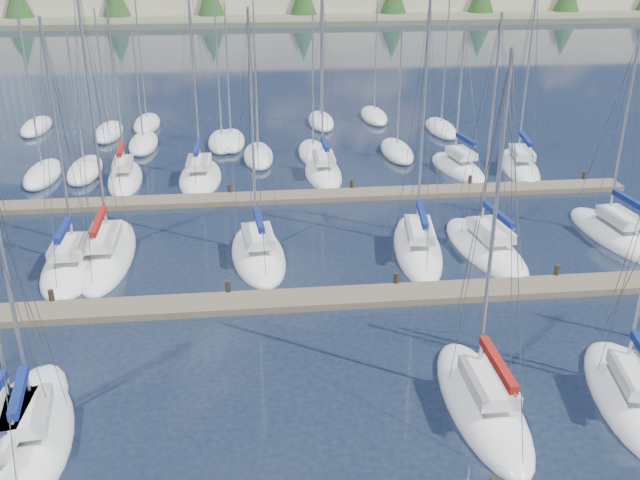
{
  "coord_description": "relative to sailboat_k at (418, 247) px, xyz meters",
  "views": [
    {
      "loc": [
        -3.02,
        -13.03,
        15.75
      ],
      "look_at": [
        0.0,
        14.0,
        4.0
      ],
      "focal_mm": 40.0,
      "sensor_mm": 36.0,
      "label": 1
    }
  ],
  "objects": [
    {
      "name": "ground",
      "position": [
        -6.11,
        38.72,
        -0.19
      ],
      "size": [
        400.0,
        400.0,
        0.0
      ],
      "primitive_type": "plane",
      "color": "#1C2538",
      "rests_on": "ground"
    },
    {
      "name": "dock_mid",
      "position": [
        -6.11,
        -5.27,
        -0.03
      ],
      "size": [
        44.0,
        1.93,
        1.1
      ],
      "color": "#6B5E4C",
      "rests_on": "ground"
    },
    {
      "name": "dock_far",
      "position": [
        -6.11,
        8.73,
        -0.03
      ],
      "size": [
        44.0,
        1.93,
        1.1
      ],
      "color": "#6B5E4C",
      "rests_on": "ground"
    },
    {
      "name": "sailboat_k",
      "position": [
        0.0,
        0.0,
        0.0
      ],
      "size": [
        3.77,
        9.44,
        13.87
      ],
      "rotation": [
        0.0,
        0.0,
        -0.14
      ],
      "color": "white",
      "rests_on": "ground"
    },
    {
      "name": "sailboat_b",
      "position": [
        -17.28,
        -14.32,
        -0.02
      ],
      "size": [
        3.4,
        9.7,
        13.05
      ],
      "rotation": [
        0.0,
        0.0,
        -0.05
      ],
      "color": "white",
      "rests_on": "ground"
    },
    {
      "name": "sailboat_l",
      "position": [
        3.6,
        -0.52,
        -0.01
      ],
      "size": [
        3.69,
        8.87,
        13.03
      ],
      "rotation": [
        0.0,
        0.0,
        0.1
      ],
      "color": "white",
      "rests_on": "ground"
    },
    {
      "name": "sailboat_o",
      "position": [
        -12.17,
        13.42,
        0.0
      ],
      "size": [
        3.05,
        7.98,
        14.79
      ],
      "rotation": [
        0.0,
        0.0,
        -0.02
      ],
      "color": "white",
      "rests_on": "ground"
    },
    {
      "name": "sailboat_r",
      "position": [
        10.72,
        13.28,
        0.0
      ],
      "size": [
        3.9,
        8.84,
        13.95
      ],
      "rotation": [
        0.0,
        0.0,
        -0.17
      ],
      "color": "white",
      "rests_on": "ground"
    },
    {
      "name": "sailboat_h",
      "position": [
        -18.0,
        -0.28,
        -0.01
      ],
      "size": [
        3.07,
        7.78,
        13.06
      ],
      "rotation": [
        0.0,
        0.0,
        0.02
      ],
      "color": "white",
      "rests_on": "ground"
    },
    {
      "name": "sailboat_q",
      "position": [
        6.24,
        13.5,
        -0.01
      ],
      "size": [
        3.58,
        7.5,
        10.7
      ],
      "rotation": [
        0.0,
        0.0,
        0.15
      ],
      "color": "white",
      "rests_on": "ground"
    },
    {
      "name": "sailboat_d",
      "position": [
        -0.96,
        -13.87,
        -0.0
      ],
      "size": [
        2.59,
        8.13,
        13.33
      ],
      "rotation": [
        0.0,
        0.0,
        -0.01
      ],
      "color": "white",
      "rests_on": "ground"
    },
    {
      "name": "sailboat_p",
      "position": [
        -3.56,
        13.49,
        -0.0
      ],
      "size": [
        2.61,
        7.6,
        12.97
      ],
      "rotation": [
        0.0,
        0.0,
        -0.01
      ],
      "color": "white",
      "rests_on": "ground"
    },
    {
      "name": "sailboat_n",
      "position": [
        -17.32,
        13.7,
        0.01
      ],
      "size": [
        2.81,
        7.72,
        13.77
      ],
      "rotation": [
        0.0,
        0.0,
        0.07
      ],
      "color": "white",
      "rests_on": "ground"
    },
    {
      "name": "sailboat_j",
      "position": [
        -8.58,
        0.04,
        -0.01
      ],
      "size": [
        3.32,
        8.09,
        13.34
      ],
      "rotation": [
        0.0,
        0.0,
        0.07
      ],
      "color": "white",
      "rests_on": "ground"
    },
    {
      "name": "sailboat_e",
      "position": [
        4.46,
        -14.09,
        -0.0
      ],
      "size": [
        3.78,
        7.86,
        12.18
      ],
      "rotation": [
        0.0,
        0.0,
        -0.19
      ],
      "color": "white",
      "rests_on": "ground"
    },
    {
      "name": "sailboat_m",
      "position": [
        11.37,
        0.51,
        -0.01
      ],
      "size": [
        3.2,
        8.42,
        11.6
      ],
      "rotation": [
        0.0,
        0.0,
        0.08
      ],
      "color": "white",
      "rests_on": "ground"
    },
    {
      "name": "sailboat_c",
      "position": [
        -16.59,
        -13.92,
        -0.0
      ],
      "size": [
        3.46,
        7.17,
        11.77
      ],
      "rotation": [
        0.0,
        0.0,
        0.13
      ],
      "color": "white",
      "rests_on": "ground"
    },
    {
      "name": "sailboat_i",
      "position": [
        -16.5,
        0.92,
        0.0
      ],
      "size": [
        2.9,
        9.67,
        15.49
      ],
      "rotation": [
        0.0,
        0.0,
        0.02
      ],
      "color": "white",
      "rests_on": "ground"
    },
    {
      "name": "distant_boats",
      "position": [
        -10.46,
        22.48,
        0.1
      ],
      "size": [
        36.93,
        20.75,
        13.3
      ],
      "color": "#9EA0A5",
      "rests_on": "ground"
    }
  ]
}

